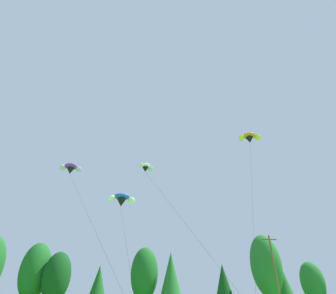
% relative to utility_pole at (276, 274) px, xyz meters
% --- Properties ---
extents(treeline_tree_c, '(4.84, 4.84, 11.27)m').
position_rel_utility_pole_xyz_m(treeline_tree_c, '(-37.26, 8.51, 0.93)').
color(treeline_tree_c, '#472D19').
rests_on(treeline_tree_c, ground_plane).
extents(treeline_tree_d, '(4.41, 4.41, 9.67)m').
position_rel_utility_pole_xyz_m(treeline_tree_d, '(-33.25, 7.48, -0.04)').
color(treeline_tree_d, '#472D19').
rests_on(treeline_tree_d, ground_plane).
extents(treeline_tree_e, '(3.40, 3.40, 8.17)m').
position_rel_utility_pole_xyz_m(treeline_tree_e, '(-27.26, 12.28, -0.77)').
color(treeline_tree_e, '#472D19').
rests_on(treeline_tree_e, ground_plane).
extents(treeline_tree_f, '(4.79, 4.79, 11.06)m').
position_rel_utility_pole_xyz_m(treeline_tree_f, '(-19.14, 10.57, 0.81)').
color(treeline_tree_f, '#472D19').
rests_on(treeline_tree_f, ground_plane).
extents(treeline_tree_g, '(3.84, 3.84, 10.18)m').
position_rel_utility_pole_xyz_m(treeline_tree_g, '(-14.50, 9.59, 0.49)').
color(treeline_tree_g, '#472D19').
rests_on(treeline_tree_g, ground_plane).
extents(treeline_tree_h, '(3.42, 3.42, 8.28)m').
position_rel_utility_pole_xyz_m(treeline_tree_h, '(-5.27, 9.91, -0.71)').
color(treeline_tree_h, '#472D19').
rests_on(treeline_tree_h, ground_plane).
extents(treeline_tree_i, '(5.40, 5.40, 13.33)m').
position_rel_utility_pole_xyz_m(treeline_tree_i, '(2.55, 9.12, 2.19)').
color(treeline_tree_i, '#472D19').
rests_on(treeline_tree_i, ground_plane).
extents(treeline_tree_j, '(3.64, 3.64, 9.29)m').
position_rel_utility_pole_xyz_m(treeline_tree_j, '(6.30, 12.00, -0.07)').
color(treeline_tree_j, '#472D19').
rests_on(treeline_tree_j, ground_plane).
extents(treeline_tree_k, '(4.29, 4.29, 9.24)m').
position_rel_utility_pole_xyz_m(treeline_tree_k, '(12.60, 12.93, -0.30)').
color(treeline_tree_k, '#472D19').
rests_on(treeline_tree_k, ground_plane).
extents(utility_pole, '(2.20, 0.26, 11.24)m').
position_rel_utility_pole_xyz_m(utility_pole, '(0.00, 0.00, 0.00)').
color(utility_pole, brown).
rests_on(utility_pole, ground_plane).
extents(parafoil_kite_high_blue_white, '(5.39, 18.60, 13.69)m').
position_rel_utility_pole_xyz_m(parafoil_kite_high_blue_white, '(-22.26, -7.21, 8.13)').
color(parafoil_kite_high_blue_white, blue).
extents(parafoil_kite_mid_white, '(8.17, 8.92, 13.88)m').
position_rel_utility_pole_xyz_m(parafoil_kite_mid_white, '(-19.04, -15.01, 9.11)').
color(parafoil_kite_mid_white, white).
extents(parafoil_kite_far_purple, '(12.81, 19.44, 18.35)m').
position_rel_utility_pole_xyz_m(parafoil_kite_far_purple, '(-29.99, -6.25, 12.90)').
color(parafoil_kite_far_purple, purple).
extents(parafoil_kite_low_orange, '(7.77, 11.42, 20.26)m').
position_rel_utility_pole_xyz_m(parafoil_kite_low_orange, '(-5.57, -12.27, 15.28)').
color(parafoil_kite_low_orange, orange).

